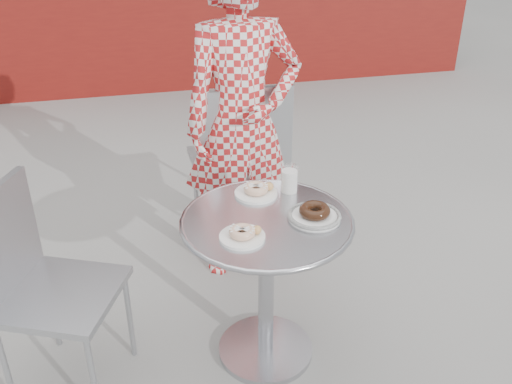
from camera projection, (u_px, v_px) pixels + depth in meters
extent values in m
plane|color=gray|center=(265.00, 348.00, 2.51)|extent=(60.00, 60.00, 0.00)
cube|color=maroon|center=(172.00, 37.00, 5.41)|extent=(6.02, 0.20, 1.00)
cylinder|color=silver|center=(265.00, 349.00, 2.49)|extent=(0.41, 0.41, 0.03)
cylinder|color=silver|center=(266.00, 290.00, 2.33)|extent=(0.07, 0.07, 0.65)
cylinder|color=silver|center=(267.00, 221.00, 2.18)|extent=(0.65, 0.65, 0.02)
torus|color=silver|center=(267.00, 221.00, 2.18)|extent=(0.67, 0.67, 0.02)
cube|color=#A3A6AB|center=(236.00, 162.00, 3.04)|extent=(0.47, 0.47, 0.03)
cube|color=#A3A6AB|center=(246.00, 135.00, 2.73)|extent=(0.46, 0.05, 0.46)
cube|color=#A3A6AB|center=(62.00, 295.00, 2.15)|extent=(0.54, 0.54, 0.03)
cube|color=#A3A6AB|center=(2.00, 241.00, 2.07)|extent=(0.19, 0.39, 0.41)
imported|color=#AE1A1C|center=(242.00, 123.00, 2.72)|extent=(0.62, 0.44, 1.60)
cylinder|color=white|center=(256.00, 193.00, 2.34)|extent=(0.18, 0.18, 0.01)
torus|color=#CF7D4F|center=(256.00, 188.00, 2.33)|extent=(0.10, 0.10, 0.03)
sphere|color=#B77A3F|center=(269.00, 186.00, 2.34)|extent=(0.04, 0.04, 0.04)
cylinder|color=white|center=(242.00, 237.00, 2.05)|extent=(0.17, 0.17, 0.01)
torus|color=#CF7D4F|center=(242.00, 232.00, 2.04)|extent=(0.10, 0.10, 0.03)
sphere|color=#B77A3F|center=(257.00, 230.00, 2.05)|extent=(0.03, 0.03, 0.03)
cylinder|color=white|center=(314.00, 217.00, 2.18)|extent=(0.20, 0.20, 0.01)
torus|color=black|center=(315.00, 211.00, 2.16)|extent=(0.12, 0.12, 0.04)
torus|color=black|center=(314.00, 216.00, 2.17)|extent=(0.21, 0.21, 0.02)
cylinder|color=white|center=(289.00, 181.00, 2.34)|extent=(0.06, 0.06, 0.10)
cylinder|color=white|center=(289.00, 179.00, 2.34)|extent=(0.07, 0.07, 0.11)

